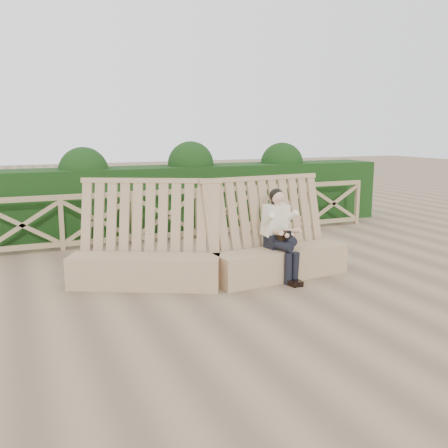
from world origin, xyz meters
name	(u,v)px	position (x,y,z in m)	size (l,w,h in m)	color
ground	(235,287)	(0.00, 0.00, 0.00)	(60.00, 60.00, 0.00)	brown
bench	(214,256)	(-0.17, 0.40, 0.41)	(4.41, 1.71, 1.62)	#9B7959
woman	(280,230)	(0.85, 0.14, 0.78)	(0.43, 0.87, 1.43)	black
guardrail	(166,215)	(0.00, 3.50, 0.55)	(10.10, 0.09, 1.10)	olive
hedge	(151,199)	(0.00, 4.70, 0.75)	(12.00, 1.20, 1.50)	black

